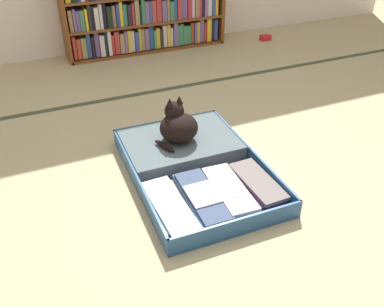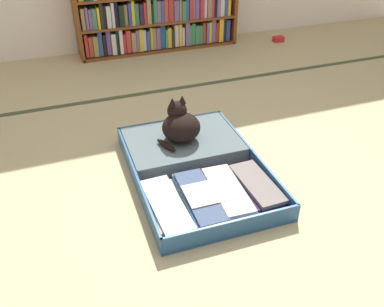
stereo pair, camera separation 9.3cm
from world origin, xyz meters
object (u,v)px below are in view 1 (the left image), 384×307
Objects in this scene: open_suitcase at (192,165)px; small_red_pouch at (265,38)px; black_cat at (177,125)px; bookshelf at (145,9)px.

open_suitcase reaches higher than small_red_pouch.
black_cat is at bearing 92.10° from open_suitcase.
open_suitcase is 3.59× the size of black_cat.
bookshelf is 2.02m from open_suitcase.
bookshelf is at bearing 169.97° from small_red_pouch.
black_cat is at bearing -135.05° from small_red_pouch.
bookshelf reaches higher than black_cat.
small_red_pouch is at bearing -10.03° from bookshelf.
bookshelf is 14.80× the size of small_red_pouch.
bookshelf is 1.50× the size of open_suitcase.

